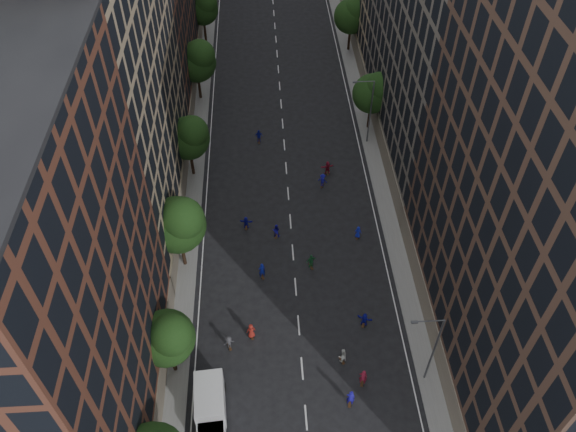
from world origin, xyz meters
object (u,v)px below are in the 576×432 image
object	(u,v)px
streetlamp_far	(369,109)
skater_1	(351,398)
streetlamp_near	(432,347)
cargo_van	(210,407)

from	to	relation	value
streetlamp_far	skater_1	distance (m)	35.82
streetlamp_near	cargo_van	world-z (taller)	streetlamp_near
streetlamp_far	cargo_van	bearing A→B (deg)	-117.22
cargo_van	skater_1	distance (m)	11.62
cargo_van	streetlamp_near	bearing A→B (deg)	3.25
streetlamp_near	streetlamp_far	distance (m)	33.00
streetlamp_far	cargo_van	size ratio (longest dim) A/B	1.62
streetlamp_near	streetlamp_far	size ratio (longest dim) A/B	1.00
cargo_van	skater_1	size ratio (longest dim) A/B	2.87
cargo_van	skater_1	world-z (taller)	cargo_van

